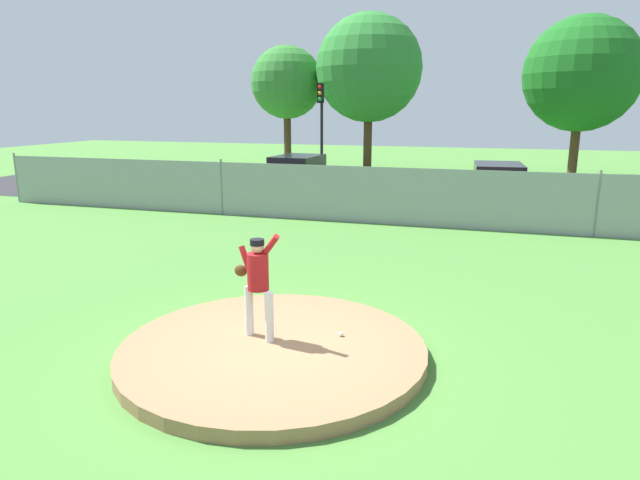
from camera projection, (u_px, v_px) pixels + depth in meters
name	position (u px, v px, depth m)	size (l,w,h in m)	color
ground_plane	(363.00, 256.00, 13.84)	(80.00, 80.00, 0.00)	#4C8438
asphalt_strip	(411.00, 202.00, 21.74)	(44.00, 7.00, 0.01)	#2B2B2D
pitchers_mound	(273.00, 350.00, 8.24)	(4.53, 4.53, 0.19)	#99704C
pitcher_youth	(257.00, 278.00, 8.23)	(0.79, 0.32, 1.65)	silver
baseball	(341.00, 334.00, 8.50)	(0.07, 0.07, 0.07)	white
chainlink_fence	(391.00, 196.00, 17.35)	(29.33, 0.07, 1.90)	gray
parked_car_red	(497.00, 186.00, 20.67)	(2.15, 4.55, 1.58)	#A81919
parked_car_burgundy	(298.00, 176.00, 23.35)	(2.10, 4.49, 1.65)	maroon
traffic_cone_orange	(244.00, 191.00, 22.76)	(0.40, 0.40, 0.55)	orange
traffic_light_near	(321.00, 116.00, 26.27)	(0.28, 0.46, 4.70)	black
tree_broad_left	(287.00, 83.00, 32.03)	(4.14, 4.14, 7.07)	#4C331E
tree_broad_right	(369.00, 68.00, 30.33)	(5.82, 5.82, 8.60)	#4C331E
tree_leaning_west	(582.00, 74.00, 28.21)	(5.80, 5.80, 8.15)	#4C331E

